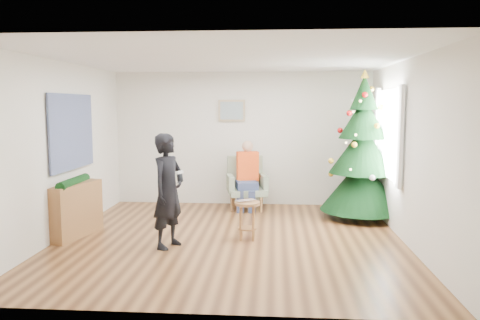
# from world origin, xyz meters

# --- Properties ---
(floor) EXTENTS (5.00, 5.00, 0.00)m
(floor) POSITION_xyz_m (0.00, 0.00, 0.00)
(floor) COLOR brown
(floor) RESTS_ON ground
(ceiling) EXTENTS (5.00, 5.00, 0.00)m
(ceiling) POSITION_xyz_m (0.00, 0.00, 2.60)
(ceiling) COLOR white
(ceiling) RESTS_ON wall_back
(wall_back) EXTENTS (5.00, 0.00, 5.00)m
(wall_back) POSITION_xyz_m (0.00, 2.50, 1.30)
(wall_back) COLOR silver
(wall_back) RESTS_ON floor
(wall_front) EXTENTS (5.00, 0.00, 5.00)m
(wall_front) POSITION_xyz_m (0.00, -2.50, 1.30)
(wall_front) COLOR silver
(wall_front) RESTS_ON floor
(wall_left) EXTENTS (0.00, 5.00, 5.00)m
(wall_left) POSITION_xyz_m (-2.50, 0.00, 1.30)
(wall_left) COLOR silver
(wall_left) RESTS_ON floor
(wall_right) EXTENTS (0.00, 5.00, 5.00)m
(wall_right) POSITION_xyz_m (2.50, 0.00, 1.30)
(wall_right) COLOR silver
(wall_right) RESTS_ON floor
(window_panel) EXTENTS (0.04, 1.30, 1.40)m
(window_panel) POSITION_xyz_m (2.47, 1.00, 1.50)
(window_panel) COLOR white
(window_panel) RESTS_ON wall_right
(curtains) EXTENTS (0.05, 1.75, 1.50)m
(curtains) POSITION_xyz_m (2.44, 1.00, 1.50)
(curtains) COLOR white
(curtains) RESTS_ON wall_right
(christmas_tree) EXTENTS (1.41, 1.41, 2.56)m
(christmas_tree) POSITION_xyz_m (2.15, 1.48, 1.15)
(christmas_tree) COLOR #3F2816
(christmas_tree) RESTS_ON floor
(stool) EXTENTS (0.37, 0.37, 0.56)m
(stool) POSITION_xyz_m (0.25, 0.00, 0.28)
(stool) COLOR brown
(stool) RESTS_ON floor
(laptop) EXTENTS (0.36, 0.34, 0.02)m
(laptop) POSITION_xyz_m (0.25, 0.00, 0.57)
(laptop) COLOR silver
(laptop) RESTS_ON stool
(armchair) EXTENTS (0.82, 0.78, 0.98)m
(armchair) POSITION_xyz_m (0.12, 2.06, 0.36)
(armchair) COLOR gray
(armchair) RESTS_ON floor
(seated_person) EXTENTS (0.46, 0.62, 1.29)m
(seated_person) POSITION_xyz_m (0.13, 2.01, 0.66)
(seated_person) COLOR navy
(seated_person) RESTS_ON armchair
(standing_man) EXTENTS (0.58, 0.68, 1.58)m
(standing_man) POSITION_xyz_m (-0.81, -0.44, 0.79)
(standing_man) COLOR black
(standing_man) RESTS_ON floor
(game_controller) EXTENTS (0.09, 0.13, 0.04)m
(game_controller) POSITION_xyz_m (-0.64, -0.47, 1.05)
(game_controller) COLOR white
(game_controller) RESTS_ON standing_man
(console) EXTENTS (0.52, 1.04, 0.80)m
(console) POSITION_xyz_m (-2.33, -0.02, 0.40)
(console) COLOR brown
(console) RESTS_ON floor
(garland) EXTENTS (0.14, 0.90, 0.14)m
(garland) POSITION_xyz_m (-2.33, -0.02, 0.82)
(garland) COLOR black
(garland) RESTS_ON console
(tapestry) EXTENTS (0.03, 1.50, 1.15)m
(tapestry) POSITION_xyz_m (-2.46, 0.30, 1.55)
(tapestry) COLOR black
(tapestry) RESTS_ON wall_left
(framed_picture) EXTENTS (0.52, 0.05, 0.42)m
(framed_picture) POSITION_xyz_m (-0.20, 2.46, 1.85)
(framed_picture) COLOR tan
(framed_picture) RESTS_ON wall_back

